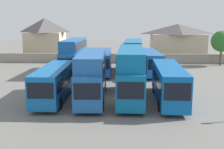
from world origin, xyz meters
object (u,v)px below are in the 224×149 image
at_px(bus_2, 92,73).
at_px(bus_3, 131,71).
at_px(bus_6, 102,61).
at_px(house_terrace_centre, 177,41).
at_px(bus_5, 74,54).
at_px(house_terrace_left, 45,38).
at_px(tree_left_of_lot, 222,41).
at_px(bus_7, 133,55).
at_px(bus_1, 54,81).
at_px(bus_4, 169,81).
at_px(bus_8, 150,61).

xyz_separation_m(bus_2, bus_3, (3.91, 0.29, 0.20)).
height_order(bus_6, house_terrace_centre, house_terrace_centre).
height_order(bus_5, bus_6, bus_5).
height_order(house_terrace_left, tree_left_of_lot, house_terrace_left).
xyz_separation_m(bus_3, bus_6, (-3.95, 14.52, -0.98)).
bearing_deg(house_terrace_left, bus_7, -41.54).
xyz_separation_m(bus_1, house_terrace_centre, (18.33, 32.00, 1.81)).
distance_m(bus_5, house_terrace_left, 18.29).
height_order(bus_5, bus_7, bus_5).
distance_m(bus_2, bus_3, 3.92).
bearing_deg(house_terrace_left, bus_1, -73.20).
distance_m(bus_7, house_terrace_centre, 19.21).
height_order(bus_5, house_terrace_left, house_terrace_left).
xyz_separation_m(bus_3, bus_4, (3.73, -0.53, -0.90)).
height_order(bus_5, house_terrace_centre, house_terrace_centre).
bearing_deg(bus_7, tree_left_of_lot, 119.00).
relative_size(bus_5, bus_8, 1.01).
relative_size(bus_4, house_terrace_centre, 0.97).
distance_m(bus_4, bus_6, 16.90).
bearing_deg(bus_5, bus_7, 91.08).
bearing_deg(bus_8, bus_3, -16.27).
relative_size(bus_2, bus_3, 0.97).
relative_size(bus_1, bus_5, 0.90).
height_order(bus_3, bus_4, bus_3).
height_order(bus_2, tree_left_of_lot, tree_left_of_lot).
distance_m(bus_6, house_terrace_centre, 22.44).
bearing_deg(tree_left_of_lot, bus_8, -148.13).
bearing_deg(bus_6, bus_4, 24.84).
bearing_deg(bus_7, house_terrace_centre, 152.17).
relative_size(bus_1, house_terrace_centre, 0.92).
bearing_deg(bus_3, bus_6, -163.22).
xyz_separation_m(bus_1, bus_7, (8.47, 15.54, 0.89)).
height_order(bus_2, bus_8, bus_2).
relative_size(bus_7, bus_8, 0.94).
bearing_deg(bus_6, house_terrace_centre, 137.26).
bearing_deg(house_terrace_left, bus_2, -66.93).
bearing_deg(bus_4, bus_3, -96.32).
bearing_deg(bus_4, house_terrace_left, -144.62).
distance_m(bus_3, bus_8, 14.83).
height_order(bus_4, bus_8, bus_4).
bearing_deg(house_terrace_centre, bus_1, -119.80).
bearing_deg(bus_8, bus_2, -29.51).
relative_size(bus_4, bus_8, 0.96).
bearing_deg(bus_8, house_terrace_left, -132.59).
relative_size(bus_4, bus_5, 0.95).
height_order(bus_1, bus_4, bus_4).
distance_m(bus_1, bus_3, 7.81).
xyz_separation_m(bus_3, bus_8, (3.23, 14.44, -0.97)).
xyz_separation_m(bus_5, bus_8, (11.63, -0.59, -0.93)).
height_order(bus_1, bus_8, bus_8).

